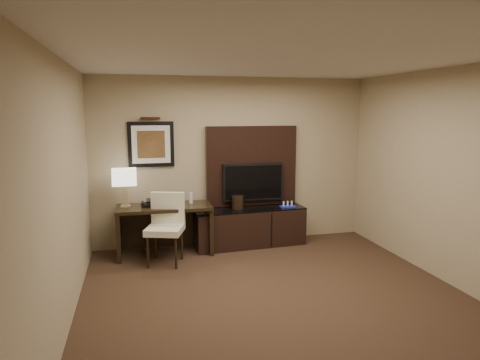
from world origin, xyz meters
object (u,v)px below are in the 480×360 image
object	(u,v)px
water_bottle	(191,198)
minibar_tray	(288,204)
table_lamp	(125,186)
ice_bucket	(238,202)
desk_phone	(149,203)
tv	(253,182)
credenza	(250,227)
desk_chair	(165,229)
desk	(165,230)

from	to	relation	value
water_bottle	minibar_tray	bearing A→B (deg)	-1.31
table_lamp	ice_bucket	bearing A→B (deg)	1.32
table_lamp	minibar_tray	world-z (taller)	table_lamp
table_lamp	desk_phone	world-z (taller)	table_lamp
water_bottle	tv	bearing A→B (deg)	8.71
table_lamp	desk_phone	bearing A→B (deg)	-12.81
tv	water_bottle	xyz separation A→B (m)	(-1.04, -0.16, -0.18)
credenza	water_bottle	world-z (taller)	water_bottle
water_bottle	desk_phone	bearing A→B (deg)	-173.70
desk_phone	water_bottle	size ratio (longest dim) A/B	1.26
desk_chair	ice_bucket	distance (m)	1.33
desk	desk_phone	bearing A→B (deg)	178.48
table_lamp	ice_bucket	world-z (taller)	table_lamp
desk_chair	ice_bucket	size ratio (longest dim) A/B	4.84
desk	water_bottle	world-z (taller)	water_bottle
tv	ice_bucket	size ratio (longest dim) A/B	4.74
tv	water_bottle	bearing A→B (deg)	-171.29
desk	desk_phone	size ratio (longest dim) A/B	6.90
tv	desk_phone	size ratio (longest dim) A/B	4.90
desk_phone	table_lamp	bearing A→B (deg)	168.80
table_lamp	water_bottle	size ratio (longest dim) A/B	3.78
water_bottle	ice_bucket	distance (m)	0.76
desk_phone	ice_bucket	size ratio (longest dim) A/B	0.97
ice_bucket	desk_chair	bearing A→B (deg)	-155.16
desk_chair	ice_bucket	xyz separation A→B (m)	(1.19, 0.55, 0.21)
credenza	desk_chair	xyz separation A→B (m)	(-1.39, -0.53, 0.20)
desk_phone	ice_bucket	distance (m)	1.40
tv	desk_phone	distance (m)	1.71
ice_bucket	tv	bearing A→B (deg)	21.69
desk_phone	minibar_tray	xyz separation A→B (m)	(2.21, 0.04, -0.15)
credenza	water_bottle	size ratio (longest dim) A/B	10.99
desk_chair	minibar_tray	world-z (taller)	desk_chair
water_bottle	minibar_tray	xyz separation A→B (m)	(1.57, -0.04, -0.18)
table_lamp	water_bottle	distance (m)	1.00
desk_phone	ice_bucket	bearing A→B (deg)	6.37
desk_chair	water_bottle	xyz separation A→B (m)	(0.44, 0.51, 0.32)
desk_phone	desk_chair	bearing A→B (deg)	-63.58
table_lamp	minibar_tray	bearing A→B (deg)	-0.92
tv	desk_phone	bearing A→B (deg)	-172.21
desk	credenza	bearing A→B (deg)	5.25
desk_chair	water_bottle	bearing A→B (deg)	67.15
desk	ice_bucket	bearing A→B (deg)	7.22
desk_phone	water_bottle	bearing A→B (deg)	7.92
desk_chair	desk_phone	distance (m)	0.56
tv	ice_bucket	xyz separation A→B (m)	(-0.29, -0.11, -0.30)
tv	water_bottle	distance (m)	1.06
credenza	tv	size ratio (longest dim) A/B	1.78
tv	table_lamp	bearing A→B (deg)	-175.64
ice_bucket	credenza	bearing A→B (deg)	-7.66
desk	tv	size ratio (longest dim) A/B	1.41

